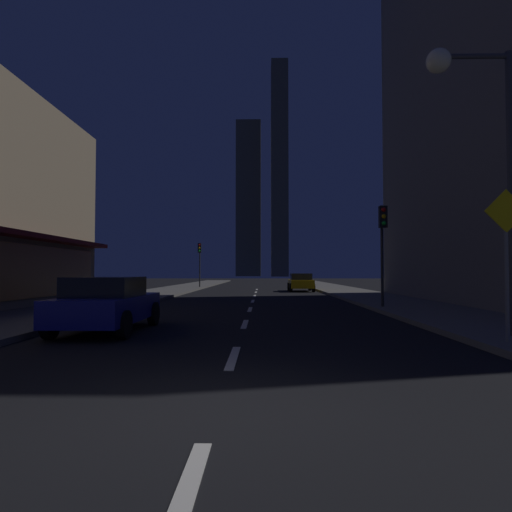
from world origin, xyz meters
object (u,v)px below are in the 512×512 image
(car_parked_near, at_px, (107,303))
(street_lamp_right, at_px, (473,120))
(pedestrian_crossing_sign, at_px, (507,251))
(traffic_light_far_left, at_px, (200,255))
(car_parked_far, at_px, (301,282))
(fire_hydrant_far_left, at_px, (132,295))
(traffic_light_near_right, at_px, (383,233))

(car_parked_near, distance_m, street_lamp_right, 10.10)
(car_parked_near, bearing_deg, pedestrian_crossing_sign, -15.24)
(car_parked_near, xyz_separation_m, street_lamp_right, (8.98, -1.65, 4.33))
(traffic_light_far_left, distance_m, pedestrian_crossing_sign, 34.60)
(car_parked_far, relative_size, street_lamp_right, 0.64)
(car_parked_near, bearing_deg, street_lamp_right, -10.40)
(fire_hydrant_far_left, distance_m, street_lamp_right, 16.85)
(traffic_light_far_left, relative_size, pedestrian_crossing_sign, 1.33)
(street_lamp_right, relative_size, pedestrian_crossing_sign, 2.09)
(traffic_light_far_left, distance_m, street_lamp_right, 33.75)
(car_parked_far, distance_m, pedestrian_crossing_sign, 26.70)
(fire_hydrant_far_left, bearing_deg, car_parked_near, -77.03)
(fire_hydrant_far_left, xyz_separation_m, pedestrian_crossing_sign, (11.50, -12.50, 1.56))
(traffic_light_near_right, distance_m, traffic_light_far_left, 26.12)
(pedestrian_crossing_sign, bearing_deg, traffic_light_far_left, 108.72)
(traffic_light_near_right, relative_size, street_lamp_right, 0.64)
(fire_hydrant_far_left, bearing_deg, traffic_light_far_left, 88.87)
(car_parked_near, xyz_separation_m, traffic_light_near_right, (9.10, 6.55, 2.45))
(fire_hydrant_far_left, distance_m, traffic_light_far_left, 20.44)
(traffic_light_near_right, relative_size, pedestrian_crossing_sign, 1.33)
(car_parked_near, bearing_deg, car_parked_far, 73.36)
(traffic_light_near_right, bearing_deg, pedestrian_crossing_sign, -89.37)
(traffic_light_near_right, xyz_separation_m, pedestrian_crossing_sign, (0.10, -9.06, -1.18))
(fire_hydrant_far_left, bearing_deg, car_parked_far, 56.03)
(pedestrian_crossing_sign, bearing_deg, car_parked_near, 164.76)
(street_lamp_right, bearing_deg, pedestrian_crossing_sign, -75.61)
(fire_hydrant_far_left, height_order, street_lamp_right, street_lamp_right)
(car_parked_far, distance_m, street_lamp_right, 26.16)
(car_parked_near, distance_m, car_parked_far, 25.14)
(car_parked_near, bearing_deg, traffic_light_far_left, 93.59)
(car_parked_far, xyz_separation_m, pedestrian_crossing_sign, (2.00, -26.60, 1.28))
(fire_hydrant_far_left, relative_size, traffic_light_near_right, 0.16)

